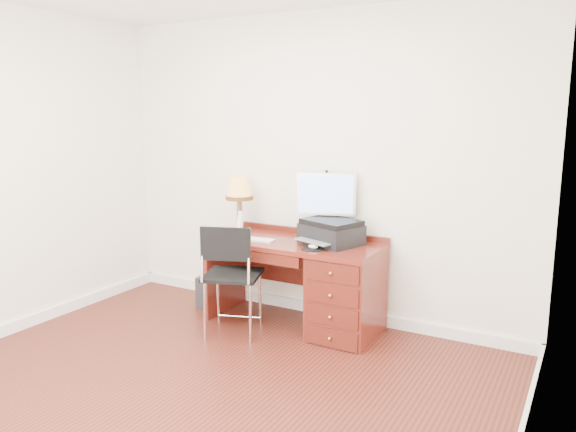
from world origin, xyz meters
The scene contains 12 objects.
ground centered at (0.00, 0.00, 0.00)m, with size 4.00×4.00×0.00m, color #3E150E.
room_shell centered at (0.00, 0.63, 0.05)m, with size 4.00×4.00×4.00m.
desk centered at (0.32, 1.40, 0.41)m, with size 1.50×0.67×0.75m.
monitor centered at (0.22, 1.59, 1.12)m, with size 0.49×0.24×0.58m.
keyboard centered at (-0.35, 1.26, 0.76)m, with size 0.41×0.12×0.02m, color white.
mouse_pad centered at (0.27, 1.23, 0.76)m, with size 0.19×0.19×0.04m.
printer centered at (0.31, 1.47, 0.85)m, with size 0.56×0.50×0.21m.
leg_lamp centered at (-0.61, 1.48, 1.13)m, with size 0.25×0.25×0.51m.
phone centered at (-0.57, 1.43, 0.81)m, with size 0.12×0.12×0.21m.
pen_cup centered at (0.02, 1.56, 0.80)m, with size 0.08×0.08×0.10m, color black.
chair centered at (-0.36, 0.92, 0.58)m, with size 0.57×0.58×0.95m.
equipment_box centered at (-0.88, 1.42, 0.15)m, with size 0.26×0.26×0.31m, color black.
Camera 1 is at (2.23, -2.72, 1.85)m, focal length 35.00 mm.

